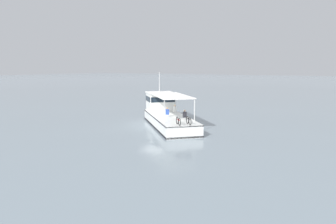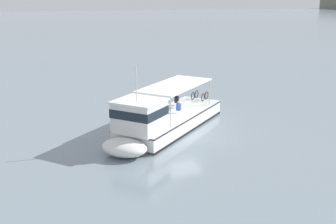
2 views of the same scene
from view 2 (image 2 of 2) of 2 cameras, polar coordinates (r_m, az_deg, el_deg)
name	(u,v)px [view 2 (image 2 of 2)]	position (r m, az deg, el deg)	size (l,w,h in m)	color
ground_plane	(184,135)	(30.16, 2.08, -3.04)	(400.00, 400.00, 0.00)	gray
ferry_main	(161,121)	(29.87, -0.93, -1.17)	(11.31, 11.04, 5.32)	white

